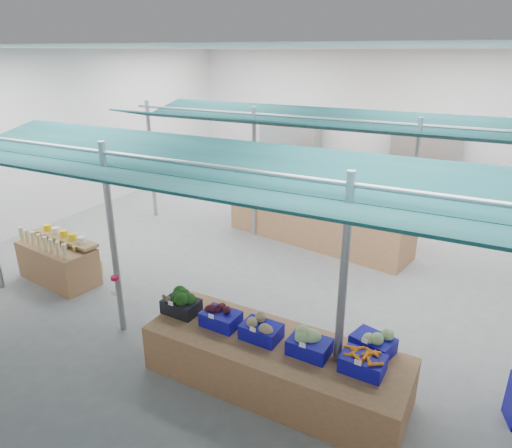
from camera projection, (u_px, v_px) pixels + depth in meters
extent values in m
plane|color=slate|center=(283.00, 249.00, 10.17)|extent=(13.00, 13.00, 0.00)
plane|color=silver|center=(288.00, 48.00, 8.66)|extent=(13.00, 13.00, 0.00)
plane|color=silver|center=(367.00, 118.00, 14.80)|extent=(12.00, 0.00, 12.00)
plane|color=silver|center=(77.00, 134.00, 12.00)|extent=(0.00, 13.00, 13.00)
cylinder|color=gray|center=(151.00, 160.00, 11.77)|extent=(0.10, 0.10, 3.00)
cylinder|color=gray|center=(113.00, 242.00, 6.74)|extent=(0.10, 0.10, 3.00)
cylinder|color=gray|center=(254.00, 174.00, 10.47)|extent=(0.10, 0.10, 3.00)
cylinder|color=gray|center=(342.00, 298.00, 5.24)|extent=(0.10, 0.10, 3.00)
cylinder|color=gray|center=(411.00, 195.00, 8.97)|extent=(0.10, 0.10, 3.00)
cylinder|color=gray|center=(209.00, 166.00, 5.51)|extent=(10.00, 0.06, 0.06)
cylinder|color=gray|center=(330.00, 119.00, 9.24)|extent=(10.00, 0.06, 0.06)
cube|color=black|center=(177.00, 185.00, 5.00)|extent=(9.50, 1.28, 0.30)
cube|color=black|center=(236.00, 161.00, 6.07)|extent=(9.50, 1.28, 0.30)
cube|color=black|center=(319.00, 127.00, 8.72)|extent=(9.50, 1.28, 0.30)
cube|color=black|center=(340.00, 119.00, 9.80)|extent=(9.50, 1.28, 0.30)
cube|color=#B23F33|center=(289.00, 147.00, 15.86)|extent=(2.00, 0.50, 2.00)
cube|color=#B23F33|center=(425.00, 161.00, 13.92)|extent=(2.00, 0.50, 2.00)
cube|color=brown|center=(58.00, 263.00, 8.69)|extent=(1.71, 0.94, 0.72)
cube|color=#997247|center=(65.00, 238.00, 8.71)|extent=(1.66, 0.53, 0.06)
cube|color=brown|center=(274.00, 364.00, 5.95)|extent=(3.46, 1.23, 0.67)
cube|color=brown|center=(317.00, 223.00, 10.42)|extent=(4.42, 1.82, 0.92)
cube|color=brown|center=(336.00, 188.00, 12.92)|extent=(5.54, 1.84, 0.98)
imported|color=#1A6CAB|center=(288.00, 187.00, 11.71)|extent=(0.69, 0.52, 1.72)
imported|color=maroon|center=(357.00, 197.00, 10.93)|extent=(0.94, 0.80, 1.72)
cube|color=black|center=(181.00, 306.00, 6.46)|extent=(0.52, 0.37, 0.20)
cube|color=white|center=(170.00, 303.00, 6.22)|extent=(0.08, 0.01, 0.06)
cube|color=#0F0D91|center=(221.00, 319.00, 6.16)|extent=(0.52, 0.37, 0.20)
cube|color=white|center=(211.00, 316.00, 5.92)|extent=(0.08, 0.01, 0.06)
cube|color=#0F0D91|center=(261.00, 332.00, 5.88)|extent=(0.52, 0.37, 0.20)
cube|color=white|center=(253.00, 329.00, 5.64)|extent=(0.08, 0.01, 0.06)
cube|color=#0F0D91|center=(309.00, 347.00, 5.58)|extent=(0.52, 0.37, 0.20)
cube|color=white|center=(302.00, 345.00, 5.34)|extent=(0.08, 0.01, 0.06)
cube|color=#0F0D91|center=(363.00, 364.00, 5.28)|extent=(0.52, 0.37, 0.20)
cube|color=white|center=(358.00, 363.00, 5.04)|extent=(0.08, 0.01, 0.06)
sphere|color=brown|center=(168.00, 299.00, 6.38)|extent=(0.09, 0.09, 0.09)
sphere|color=brown|center=(164.00, 296.00, 6.37)|extent=(0.06, 0.06, 0.06)
cylinder|color=red|center=(115.00, 278.00, 6.54)|extent=(0.12, 0.12, 0.05)
cube|color=white|center=(114.00, 293.00, 6.57)|extent=(0.10, 0.01, 0.07)
cube|color=#997247|center=(278.00, 192.00, 10.73)|extent=(2.02, 1.34, 0.26)
cube|color=#997247|center=(351.00, 208.00, 9.63)|extent=(1.65, 1.19, 0.26)
cylinder|color=#8C6019|center=(400.00, 219.00, 9.02)|extent=(0.14, 0.14, 0.22)
cone|color=#26661E|center=(401.00, 210.00, 8.95)|extent=(0.12, 0.12, 0.18)
cube|color=#0F0D91|center=(373.00, 344.00, 5.63)|extent=(0.58, 0.47, 0.20)
cube|color=white|center=(365.00, 341.00, 5.42)|extent=(0.08, 0.03, 0.06)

